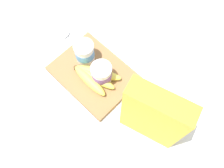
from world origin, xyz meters
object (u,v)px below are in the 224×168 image
Objects in this scene: cereal_box at (153,116)px; yogurt_cup_front at (85,52)px; spoon at (62,39)px; cutting_board at (94,74)px; yogurt_cup_back at (102,74)px; banana_bunch at (94,77)px.

cereal_box is 3.23× the size of yogurt_cup_front.
cereal_box reaches higher than spoon.
yogurt_cup_front is 0.66× the size of spoon.
yogurt_cup_back reaches higher than cutting_board.
spoon is at bearing 160.53° from cereal_box.
yogurt_cup_back is (0.10, -0.02, -0.00)m from yogurt_cup_front.
banana_bunch is (0.09, -0.04, -0.03)m from yogurt_cup_front.
cereal_box is 0.25m from yogurt_cup_back.
yogurt_cup_front is at bearing 156.54° from banana_bunch.
yogurt_cup_front reaches higher than cutting_board.
yogurt_cup_front is (-0.06, 0.02, 0.05)m from cutting_board.
yogurt_cup_back is at bearing 160.14° from cereal_box.
cutting_board is 1.03× the size of cereal_box.
banana_bunch is at bearing -23.46° from yogurt_cup_front.
yogurt_cup_back reaches higher than banana_bunch.
cereal_box is 0.35m from yogurt_cup_front.
cereal_box is 0.50m from spoon.
spoon is (-0.22, 0.03, -0.03)m from banana_bunch.
cutting_board is 3.52× the size of yogurt_cup_back.
spoon is (-0.48, 0.03, -0.14)m from cereal_box.
cutting_board is at bearing -5.70° from spoon.
yogurt_cup_front reaches higher than yogurt_cup_back.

